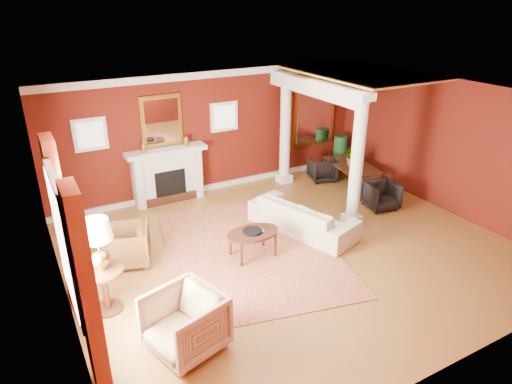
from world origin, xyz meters
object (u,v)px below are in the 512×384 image
armchair_stripe (185,321)px  dining_table (353,169)px  sofa (303,211)px  coffee_table (253,234)px  armchair_leopard (127,244)px  side_table (99,251)px

armchair_stripe → dining_table: size_ratio=0.60×
sofa → coffee_table: sofa is taller
armchair_leopard → armchair_stripe: 2.57m
sofa → armchair_leopard: (-3.46, 0.51, -0.05)m
armchair_leopard → side_table: size_ratio=0.51×
sofa → side_table: (-4.09, -0.67, 0.61)m
coffee_table → side_table: side_table is taller
armchair_leopard → side_table: (-0.63, -1.18, 0.66)m
coffee_table → dining_table: 4.29m
sofa → dining_table: (2.51, 1.46, -0.01)m
sofa → armchair_stripe: 3.91m
side_table → coffee_table: bearing=6.2°
dining_table → coffee_table: bearing=125.0°
sofa → side_table: side_table is taller
side_table → dining_table: size_ratio=1.00×
armchair_leopard → armchair_stripe: (0.14, -2.57, 0.08)m
sofa → dining_table: bearing=-78.3°
coffee_table → armchair_leopard: bearing=157.0°
sofa → coffee_table: (-1.37, -0.38, 0.02)m
armchair_leopard → armchair_stripe: size_ratio=0.84×
armchair_stripe → coffee_table: size_ratio=0.93×
coffee_table → dining_table: dining_table is taller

